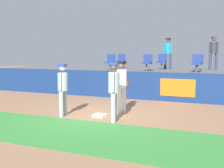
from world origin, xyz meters
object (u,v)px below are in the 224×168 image
(first_base, at_px, (100,115))
(spectator_hooded, at_px, (168,51))
(player_runner_visitor, at_px, (63,86))
(seat_front_center, at_px, (147,62))
(seat_front_left, at_px, (110,61))
(seat_front_right, at_px, (197,62))
(spectator_capped, at_px, (214,51))
(seat_back_right, at_px, (198,61))
(player_fielder_home, at_px, (122,83))
(player_coach_visitor, at_px, (114,87))
(seat_back_left, at_px, (121,60))
(seat_back_center, at_px, (162,61))

(first_base, distance_m, spectator_hooded, 8.61)
(player_runner_visitor, bearing_deg, first_base, 96.74)
(seat_front_center, bearing_deg, first_base, -88.84)
(first_base, xyz_separation_m, seat_front_left, (-2.13, 5.55, 1.64))
(seat_front_right, bearing_deg, spectator_capped, 79.57)
(seat_back_right, bearing_deg, player_fielder_home, -105.03)
(first_base, distance_m, seat_front_left, 6.17)
(seat_front_left, distance_m, spectator_hooded, 3.71)
(seat_front_right, distance_m, spectator_capped, 2.73)
(player_fielder_home, height_order, player_coach_visitor, player_fielder_home)
(spectator_capped, bearing_deg, player_fielder_home, 50.80)
(seat_front_center, bearing_deg, seat_back_left, 140.28)
(seat_front_right, relative_size, seat_front_left, 1.00)
(first_base, distance_m, seat_back_left, 7.87)
(first_base, relative_size, player_runner_visitor, 0.23)
(seat_back_right, bearing_deg, player_runner_visitor, -113.29)
(first_base, relative_size, seat_front_left, 0.48)
(seat_front_center, xyz_separation_m, spectator_hooded, (0.38, 2.77, 0.54))
(player_fielder_home, distance_m, player_runner_visitor, 2.08)
(seat_front_right, xyz_separation_m, spectator_capped, (0.48, 2.63, 0.56))
(seat_back_center, xyz_separation_m, seat_back_left, (-2.46, -0.00, -0.00))
(seat_back_right, relative_size, seat_front_center, 1.00)
(seat_back_center, distance_m, spectator_hooded, 1.12)
(player_coach_visitor, xyz_separation_m, seat_back_right, (1.43, 7.77, 0.63))
(seat_front_center, distance_m, spectator_hooded, 2.85)
(player_fielder_home, relative_size, player_runner_visitor, 1.05)
(player_runner_visitor, height_order, spectator_capped, spectator_capped)
(first_base, xyz_separation_m, player_runner_visitor, (-1.20, -0.38, 0.97))
(player_fielder_home, xyz_separation_m, seat_back_right, (1.72, 6.40, 0.63))
(player_coach_visitor, relative_size, spectator_hooded, 1.04)
(player_coach_visitor, relative_size, seat_front_right, 2.17)
(seat_back_right, height_order, seat_front_left, same)
(seat_back_right, height_order, seat_front_right, same)
(player_fielder_home, height_order, seat_back_right, seat_back_right)
(seat_back_left, bearing_deg, spectator_hooded, 20.93)
(spectator_hooded, bearing_deg, seat_front_right, 137.48)
(first_base, distance_m, seat_back_center, 7.53)
(first_base, bearing_deg, seat_front_left, 111.04)
(player_coach_visitor, height_order, seat_front_right, seat_front_right)
(player_fielder_home, xyz_separation_m, player_runner_visitor, (-1.61, -1.33, -0.04))
(seat_front_center, bearing_deg, seat_front_right, -0.00)
(player_runner_visitor, distance_m, seat_front_left, 6.04)
(spectator_capped, bearing_deg, spectator_hooded, -24.21)
(seat_back_center, bearing_deg, seat_front_right, -40.27)
(seat_back_right, relative_size, seat_back_left, 1.00)
(seat_front_right, bearing_deg, player_fielder_home, -112.43)
(seat_back_center, xyz_separation_m, spectator_hooded, (0.09, 0.97, 0.54))
(seat_front_center, bearing_deg, spectator_hooded, 82.17)
(seat_front_center, height_order, seat_front_right, same)
(seat_back_center, distance_m, seat_front_left, 2.93)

